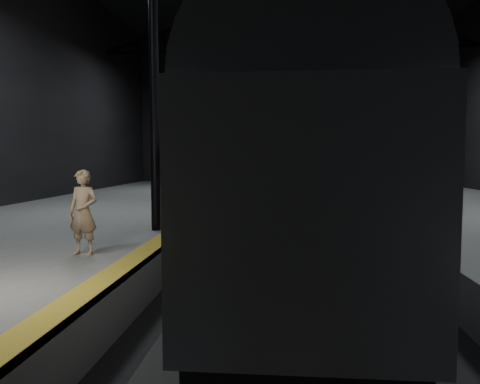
# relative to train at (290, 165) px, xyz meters

# --- Properties ---
(ground) EXTENTS (44.00, 44.00, 0.00)m
(ground) POSITION_rel_train_xyz_m (0.00, 3.03, -2.85)
(ground) COLOR black
(ground) RESTS_ON ground
(platform_left) EXTENTS (9.00, 43.80, 1.00)m
(platform_left) POSITION_rel_train_xyz_m (-7.50, 3.03, -2.35)
(platform_left) COLOR #585855
(platform_left) RESTS_ON ground
(tactile_strip) EXTENTS (0.50, 43.80, 0.01)m
(tactile_strip) POSITION_rel_train_xyz_m (-3.25, 3.03, -1.85)
(tactile_strip) COLOR olive
(tactile_strip) RESTS_ON platform_left
(track) EXTENTS (2.40, 43.00, 0.24)m
(track) POSITION_rel_train_xyz_m (0.00, 3.03, -2.79)
(track) COLOR #3F3328
(track) RESTS_ON ground
(train) EXTENTS (2.87, 19.14, 5.11)m
(train) POSITION_rel_train_xyz_m (0.00, 0.00, 0.00)
(train) COLOR #A2A6AA
(train) RESTS_ON ground
(woman) EXTENTS (0.73, 0.55, 1.82)m
(woman) POSITION_rel_train_xyz_m (-4.44, -4.38, -0.94)
(woman) COLOR #9A7C5E
(woman) RESTS_ON platform_left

